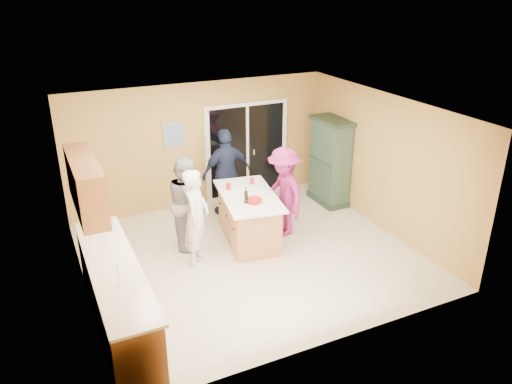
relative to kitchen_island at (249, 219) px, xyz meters
name	(u,v)px	position (x,y,z in m)	size (l,w,h in m)	color
floor	(251,256)	(-0.21, -0.55, -0.43)	(5.50, 5.50, 0.00)	beige
ceiling	(250,110)	(-0.21, -0.55, 2.17)	(5.50, 5.00, 0.10)	white
wall_back	(200,145)	(-0.21, 1.95, 0.87)	(5.50, 0.10, 2.60)	#DBB35A
wall_front	(335,258)	(-0.21, -3.05, 0.87)	(5.50, 0.10, 2.60)	#DBB35A
wall_left	(76,219)	(-2.96, -0.55, 0.87)	(0.10, 5.00, 2.60)	#DBB35A
wall_right	(384,163)	(2.54, -0.55, 0.87)	(0.10, 5.00, 2.60)	#DBB35A
left_cabinet_run	(118,301)	(-2.66, -1.60, 0.03)	(0.65, 3.05, 1.24)	#BA7F48
upper_cabinets	(86,185)	(-2.78, -0.75, 1.45)	(0.35, 1.60, 0.75)	#BA7F48
sliding_door	(247,150)	(0.84, 1.92, 0.62)	(1.90, 0.07, 2.10)	white
framed_picture	(174,135)	(-0.76, 1.93, 1.17)	(0.46, 0.04, 0.56)	#A38351
kitchen_island	(249,219)	(0.00, 0.00, 0.00)	(1.22, 1.87, 0.91)	#BA7F48
green_hutch	(330,162)	(2.28, 0.86, 0.47)	(0.53, 1.00, 1.84)	#203424
woman_white	(197,217)	(-1.09, -0.33, 0.41)	(0.61, 0.40, 1.68)	white
woman_grey	(187,202)	(-1.05, 0.33, 0.41)	(0.81, 0.63, 1.67)	#9C9C9E
woman_navy	(226,173)	(0.08, 1.23, 0.47)	(1.05, 0.44, 1.80)	#1A1F3B
woman_magenta	(284,192)	(0.71, -0.02, 0.42)	(1.10, 0.63, 1.70)	#94206D
serving_bowl	(254,201)	(-0.06, -0.34, 0.52)	(0.28, 0.28, 0.07)	red
tulip_vase	(94,211)	(-2.66, -0.02, 0.70)	(0.20, 0.14, 0.39)	red
tumbler_near	(228,186)	(-0.23, 0.38, 0.55)	(0.08, 0.08, 0.12)	red
tumbler_far	(252,181)	(0.27, 0.43, 0.54)	(0.07, 0.07, 0.11)	red
wine_bottle	(246,197)	(-0.18, -0.30, 0.60)	(0.07, 0.07, 0.29)	black
white_plate	(244,188)	(0.06, 0.31, 0.49)	(0.20, 0.20, 0.01)	white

